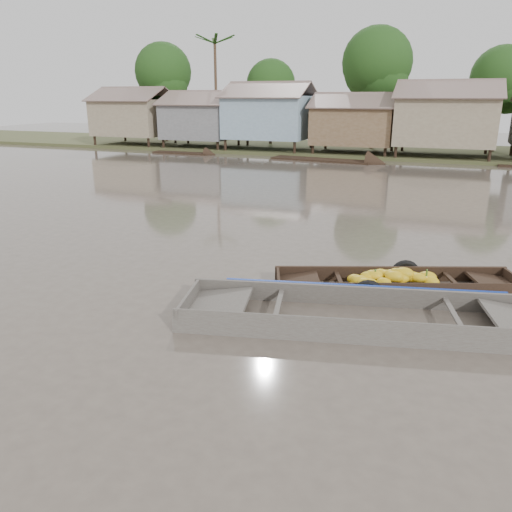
% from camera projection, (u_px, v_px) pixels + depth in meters
% --- Properties ---
extents(ground, '(120.00, 120.00, 0.00)m').
position_uv_depth(ground, '(266.00, 319.00, 10.12)').
color(ground, '#52493F').
rests_on(ground, ground).
extents(riverbank, '(120.00, 12.47, 10.22)m').
position_uv_depth(riverbank, '(455.00, 113.00, 36.42)').
color(riverbank, '#384723').
rests_on(riverbank, ground).
extents(banana_boat, '(5.68, 3.21, 0.78)m').
position_uv_depth(banana_boat, '(393.00, 284.00, 11.56)').
color(banana_boat, black).
rests_on(banana_boat, ground).
extents(viewer_boat, '(7.53, 3.50, 0.59)m').
position_uv_depth(viewer_boat, '(365.00, 320.00, 9.91)').
color(viewer_boat, '#433E39').
rests_on(viewer_boat, ground).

